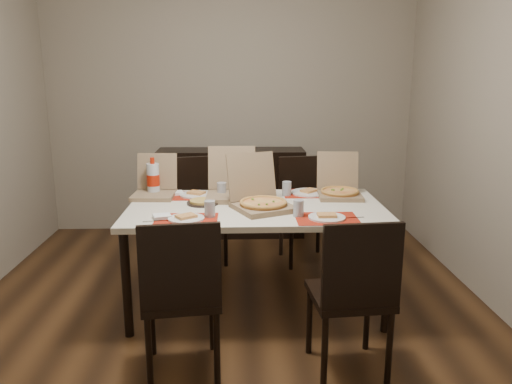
{
  "coord_description": "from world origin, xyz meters",
  "views": [
    {
      "loc": [
        0.08,
        -3.29,
        1.67
      ],
      "look_at": [
        0.2,
        0.12,
        0.85
      ],
      "focal_mm": 35.0,
      "sensor_mm": 36.0,
      "label": 1
    }
  ],
  "objects_px": {
    "dining_table": "(256,215)",
    "dip_bowl": "(269,199)",
    "chair_near_left": "(181,292)",
    "pizza_box_center": "(261,201)",
    "chair_far_left": "(200,204)",
    "soda_bottle": "(153,179)",
    "chair_near_right": "(353,291)",
    "chair_far_right": "(304,204)",
    "sideboard": "(231,192)"
  },
  "relations": [
    {
      "from": "dining_table",
      "to": "dip_bowl",
      "type": "height_order",
      "value": "dip_bowl"
    },
    {
      "from": "chair_near_left",
      "to": "pizza_box_center",
      "type": "bearing_deg",
      "value": 59.87
    },
    {
      "from": "chair_far_left",
      "to": "soda_bottle",
      "type": "distance_m",
      "value": 0.76
    },
    {
      "from": "chair_near_right",
      "to": "chair_far_right",
      "type": "distance_m",
      "value": 1.84
    },
    {
      "from": "chair_near_right",
      "to": "chair_far_right",
      "type": "bearing_deg",
      "value": 91.08
    },
    {
      "from": "chair_far_right",
      "to": "soda_bottle",
      "type": "distance_m",
      "value": 1.42
    },
    {
      "from": "sideboard",
      "to": "pizza_box_center",
      "type": "distance_m",
      "value": 1.79
    },
    {
      "from": "chair_near_left",
      "to": "pizza_box_center",
      "type": "height_order",
      "value": "pizza_box_center"
    },
    {
      "from": "chair_far_left",
      "to": "soda_bottle",
      "type": "height_order",
      "value": "soda_bottle"
    },
    {
      "from": "dining_table",
      "to": "dip_bowl",
      "type": "relative_size",
      "value": 14.78
    },
    {
      "from": "dip_bowl",
      "to": "soda_bottle",
      "type": "bearing_deg",
      "value": 166.34
    },
    {
      "from": "sideboard",
      "to": "chair_near_right",
      "type": "height_order",
      "value": "chair_near_right"
    },
    {
      "from": "chair_near_right",
      "to": "soda_bottle",
      "type": "height_order",
      "value": "soda_bottle"
    },
    {
      "from": "chair_near_left",
      "to": "dip_bowl",
      "type": "relative_size",
      "value": 7.64
    },
    {
      "from": "chair_far_right",
      "to": "dip_bowl",
      "type": "relative_size",
      "value": 7.64
    },
    {
      "from": "dining_table",
      "to": "soda_bottle",
      "type": "distance_m",
      "value": 0.87
    },
    {
      "from": "sideboard",
      "to": "pizza_box_center",
      "type": "bearing_deg",
      "value": -82.43
    },
    {
      "from": "dip_bowl",
      "to": "dining_table",
      "type": "bearing_deg",
      "value": -125.74
    },
    {
      "from": "sideboard",
      "to": "soda_bottle",
      "type": "bearing_deg",
      "value": -113.7
    },
    {
      "from": "dining_table",
      "to": "chair_far_left",
      "type": "height_order",
      "value": "chair_far_left"
    },
    {
      "from": "soda_bottle",
      "to": "dining_table",
      "type": "bearing_deg",
      "value": -24.11
    },
    {
      "from": "dining_table",
      "to": "chair_near_right",
      "type": "bearing_deg",
      "value": -61.45
    },
    {
      "from": "chair_far_right",
      "to": "pizza_box_center",
      "type": "relative_size",
      "value": 1.79
    },
    {
      "from": "sideboard",
      "to": "chair_far_left",
      "type": "relative_size",
      "value": 1.61
    },
    {
      "from": "sideboard",
      "to": "chair_near_right",
      "type": "distance_m",
      "value": 2.67
    },
    {
      "from": "sideboard",
      "to": "chair_near_right",
      "type": "relative_size",
      "value": 1.61
    },
    {
      "from": "sideboard",
      "to": "dip_bowl",
      "type": "height_order",
      "value": "sideboard"
    },
    {
      "from": "sideboard",
      "to": "dip_bowl",
      "type": "bearing_deg",
      "value": -79.01
    },
    {
      "from": "dining_table",
      "to": "chair_near_right",
      "type": "xyz_separation_m",
      "value": [
        0.5,
        -0.92,
        -0.17
      ]
    },
    {
      "from": "dining_table",
      "to": "pizza_box_center",
      "type": "xyz_separation_m",
      "value": [
        0.03,
        -0.08,
        0.12
      ]
    },
    {
      "from": "chair_near_right",
      "to": "dip_bowl",
      "type": "height_order",
      "value": "chair_near_right"
    },
    {
      "from": "chair_far_left",
      "to": "dip_bowl",
      "type": "relative_size",
      "value": 7.64
    },
    {
      "from": "dip_bowl",
      "to": "soda_bottle",
      "type": "height_order",
      "value": "soda_bottle"
    },
    {
      "from": "chair_near_right",
      "to": "chair_near_left",
      "type": "bearing_deg",
      "value": 178.51
    },
    {
      "from": "chair_near_left",
      "to": "chair_far_left",
      "type": "bearing_deg",
      "value": 91.13
    },
    {
      "from": "chair_near_right",
      "to": "pizza_box_center",
      "type": "height_order",
      "value": "pizza_box_center"
    },
    {
      "from": "chair_near_right",
      "to": "pizza_box_center",
      "type": "distance_m",
      "value": 1.0
    },
    {
      "from": "chair_near_left",
      "to": "dip_bowl",
      "type": "height_order",
      "value": "chair_near_left"
    },
    {
      "from": "dining_table",
      "to": "chair_near_right",
      "type": "height_order",
      "value": "chair_near_right"
    },
    {
      "from": "dining_table",
      "to": "soda_bottle",
      "type": "height_order",
      "value": "soda_bottle"
    },
    {
      "from": "chair_near_left",
      "to": "soda_bottle",
      "type": "distance_m",
      "value": 1.34
    },
    {
      "from": "dining_table",
      "to": "chair_far_right",
      "type": "bearing_deg",
      "value": 63.38
    },
    {
      "from": "chair_far_right",
      "to": "pizza_box_center",
      "type": "height_order",
      "value": "pizza_box_center"
    },
    {
      "from": "chair_far_right",
      "to": "dip_bowl",
      "type": "distance_m",
      "value": 0.91
    },
    {
      "from": "chair_near_right",
      "to": "pizza_box_center",
      "type": "bearing_deg",
      "value": 119.17
    },
    {
      "from": "chair_near_left",
      "to": "dip_bowl",
      "type": "bearing_deg",
      "value": 62.49
    },
    {
      "from": "chair_far_left",
      "to": "chair_near_left",
      "type": "bearing_deg",
      "value": -88.87
    },
    {
      "from": "sideboard",
      "to": "chair_far_right",
      "type": "relative_size",
      "value": 1.61
    },
    {
      "from": "sideboard",
      "to": "dining_table",
      "type": "height_order",
      "value": "sideboard"
    },
    {
      "from": "chair_far_left",
      "to": "chair_far_right",
      "type": "relative_size",
      "value": 1.0
    }
  ]
}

